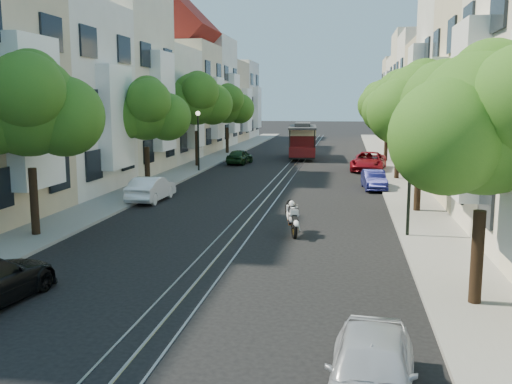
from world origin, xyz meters
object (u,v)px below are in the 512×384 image
at_px(tree_w_a, 30,108).
at_px(sportbike_rider, 292,216).
at_px(tree_w_c, 197,100).
at_px(tree_w_d, 227,105).
at_px(parked_car_e_far, 369,161).
at_px(tree_e_c, 400,107).
at_px(parked_car_w_mid, 151,189).
at_px(tree_e_b, 423,106).
at_px(tree_e_d, 388,102).
at_px(lamp_east, 410,161).
at_px(cable_car, 303,139).
at_px(parked_car_w_far, 240,157).
at_px(lamp_west, 198,132).
at_px(parked_car_e_near, 371,370).
at_px(tree_w_b, 147,111).
at_px(tree_e_a, 488,126).
at_px(parked_car_e_mid, 374,180).

distance_m(tree_w_a, sportbike_rider, 10.23).
relative_size(tree_w_c, tree_w_d, 1.09).
distance_m(sportbike_rider, parked_car_e_far, 21.06).
height_order(tree_e_c, parked_car_w_mid, tree_e_c).
xyz_separation_m(tree_e_b, tree_e_c, (-0.00, 11.00, -0.13)).
bearing_deg(tree_w_d, parked_car_w_mid, -86.60).
relative_size(tree_e_d, lamp_east, 1.65).
relative_size(cable_car, parked_car_w_far, 2.16).
height_order(tree_w_c, lamp_east, tree_w_c).
xyz_separation_m(lamp_east, lamp_west, (-12.60, 18.00, 0.00)).
distance_m(tree_e_b, tree_w_c, 21.53).
xyz_separation_m(tree_e_b, tree_w_d, (-14.40, 27.00, -0.13)).
bearing_deg(tree_e_c, parked_car_e_near, -95.58).
height_order(tree_e_c, parked_car_e_near, tree_e_c).
xyz_separation_m(tree_w_c, sportbike_rider, (9.23, -21.16, -4.34)).
xyz_separation_m(parked_car_e_near, parked_car_w_mid, (-10.13, 18.07, 0.02)).
bearing_deg(tree_e_d, lamp_east, -92.04).
height_order(tree_e_b, sportbike_rider, tree_e_b).
bearing_deg(tree_w_c, sportbike_rider, -66.43).
xyz_separation_m(tree_e_c, tree_w_b, (-14.40, -6.00, -0.20)).
relative_size(tree_w_a, lamp_west, 1.61).
xyz_separation_m(lamp_east, parked_car_w_mid, (-11.90, 6.07, -2.22)).
relative_size(tree_w_c, lamp_west, 1.71).
relative_size(tree_w_b, tree_w_c, 0.88).
distance_m(tree_w_d, parked_car_e_near, 45.67).
relative_size(tree_e_a, tree_e_d, 0.92).
relative_size(lamp_east, sportbike_rider, 2.37).
bearing_deg(lamp_west, tree_e_b, -43.85).
bearing_deg(tree_w_a, tree_e_a, -19.15).
distance_m(tree_e_b, cable_car, 25.27).
height_order(parked_car_e_mid, parked_car_w_mid, parked_car_w_mid).
bearing_deg(parked_car_e_near, tree_w_d, 109.40).
bearing_deg(tree_w_d, lamp_east, -67.20).
relative_size(tree_w_d, parked_car_w_mid, 1.72).
xyz_separation_m(tree_e_b, sportbike_rider, (-5.17, -5.16, -4.00)).
distance_m(tree_e_b, lamp_east, 5.41).
height_order(tree_e_d, lamp_west, tree_e_d).
xyz_separation_m(tree_e_a, tree_w_b, (-14.40, 17.00, 0.00)).
distance_m(parked_car_e_mid, parked_car_w_far, 15.52).
bearing_deg(lamp_west, parked_car_e_mid, -27.88).
relative_size(tree_w_a, tree_w_c, 0.94).
height_order(tree_e_a, tree_w_b, same).
height_order(tree_e_a, tree_e_b, tree_e_b).
height_order(tree_w_c, lamp_west, tree_w_c).
relative_size(tree_e_d, parked_car_e_near, 1.92).
distance_m(tree_e_d, parked_car_e_far, 7.82).
xyz_separation_m(tree_e_d, tree_w_c, (-14.40, -6.00, 0.20)).
xyz_separation_m(tree_w_c, tree_w_d, (-0.00, 11.00, -0.47)).
height_order(parked_car_e_near, parked_car_e_mid, parked_car_e_near).
distance_m(tree_w_b, tree_w_c, 11.02).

